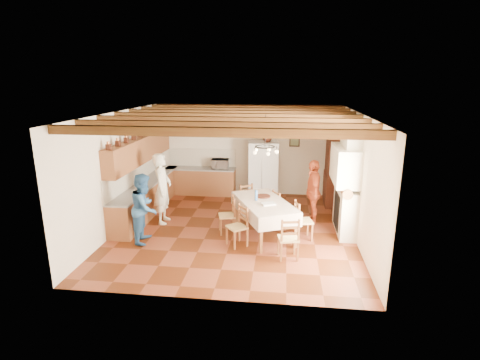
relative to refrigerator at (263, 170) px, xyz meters
name	(u,v)px	position (x,y,z in m)	size (l,w,h in m)	color
floor	(235,229)	(-0.55, -2.73, -0.94)	(6.00, 6.50, 0.02)	#4A1E0A
ceiling	(234,112)	(-0.55, -2.73, 2.08)	(6.00, 6.50, 0.02)	silver
wall_back	(247,150)	(-0.55, 0.53, 0.57)	(6.00, 0.02, 3.00)	#F3E5CA
wall_front	(209,221)	(-0.55, -5.99, 0.57)	(6.00, 0.02, 3.00)	#F3E5CA
wall_left	(120,170)	(-3.56, -2.73, 0.57)	(0.02, 6.50, 3.00)	#F3E5CA
wall_right	(358,177)	(2.46, -2.73, 0.57)	(0.02, 6.50, 3.00)	#F3E5CA
ceiling_beams	(234,117)	(-0.55, -2.73, 1.98)	(6.00, 6.30, 0.16)	#3B1A0E
lower_cabinets_left	(148,197)	(-3.25, -1.68, -0.50)	(0.60, 4.30, 0.86)	brown
lower_cabinets_back	(201,181)	(-2.10, 0.22, -0.50)	(2.30, 0.60, 0.86)	brown
countertop_left	(147,183)	(-3.25, -1.68, -0.05)	(0.62, 4.30, 0.04)	slate
countertop_back	(200,169)	(-2.10, 0.22, -0.05)	(2.34, 0.62, 0.04)	slate
backsplash_left	(137,172)	(-3.54, -1.68, 0.27)	(0.03, 4.30, 0.60)	beige
backsplash_back	(202,157)	(-2.10, 0.50, 0.27)	(2.30, 0.03, 0.60)	beige
upper_cabinets	(141,150)	(-3.38, -1.68, 0.92)	(0.35, 4.20, 0.70)	brown
fireplace	(344,178)	(2.17, -2.53, 0.47)	(0.56, 1.60, 2.80)	beige
wall_picture	(295,140)	(1.00, 0.50, 0.92)	(0.34, 0.03, 0.42)	black
refrigerator	(263,170)	(0.00, 0.00, 0.00)	(0.93, 0.77, 1.87)	white
hutch	(334,170)	(2.20, -0.31, 0.14)	(0.50, 1.19, 2.15)	#38180D
dining_table	(264,204)	(0.21, -3.03, -0.12)	(1.81, 2.30, 0.89)	silver
chandelier	(265,147)	(0.21, -3.03, 1.32)	(0.47, 0.47, 0.03)	black
chair_left_near	(237,226)	(-0.37, -3.70, -0.45)	(0.42, 0.40, 0.96)	brown
chair_left_far	(227,215)	(-0.72, -2.99, -0.45)	(0.42, 0.40, 0.96)	brown
chair_right_near	(303,220)	(1.18, -3.13, -0.45)	(0.42, 0.40, 0.96)	brown
chair_right_far	(282,208)	(0.65, -2.29, -0.45)	(0.42, 0.40, 0.96)	brown
chair_end_near	(288,238)	(0.81, -4.21, -0.45)	(0.42, 0.40, 0.96)	brown
chair_end_far	(249,202)	(-0.25, -1.93, -0.45)	(0.42, 0.40, 0.96)	brown
person_man	(162,189)	(-2.54, -2.47, 0.02)	(0.70, 0.46, 1.91)	white
person_woman_blue	(145,208)	(-2.58, -3.69, -0.10)	(0.81, 0.63, 1.67)	#2E6199
person_woman_red	(313,191)	(1.47, -1.97, -0.07)	(1.02, 0.42, 1.73)	#C64C27
microwave	(220,164)	(-1.42, 0.22, 0.12)	(0.57, 0.38, 0.31)	silver
fridge_vase	(267,137)	(0.13, 0.00, 1.08)	(0.27, 0.27, 0.29)	#38180D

